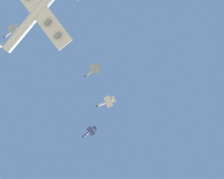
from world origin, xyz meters
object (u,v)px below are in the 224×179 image
object	(u,v)px
chase_jet_left_wing	(11,31)
chase_jet_trailing	(89,132)
chase_jet_right_wing	(93,70)
carrier_jet	(39,11)
chase_jet_lead	(106,102)

from	to	relation	value
chase_jet_left_wing	chase_jet_trailing	distance (m)	101.33
chase_jet_right_wing	chase_jet_trailing	xyz separation A→B (m)	(53.39, -12.89, 15.27)
chase_jet_left_wing	chase_jet_trailing	size ratio (longest dim) A/B	1.00
chase_jet_right_wing	chase_jet_left_wing	bearing A→B (deg)	62.73
chase_jet_right_wing	carrier_jet	bearing A→B (deg)	86.73
carrier_jet	chase_jet_left_wing	xyz separation A→B (m)	(19.86, 21.30, 14.47)
carrier_jet	chase_jet_lead	world-z (taller)	carrier_jet
chase_jet_left_wing	chase_jet_right_wing	xyz separation A→B (m)	(7.03, -68.07, -7.36)
carrier_jet	chase_jet_trailing	bearing A→B (deg)	-69.73
carrier_jet	chase_jet_left_wing	bearing A→B (deg)	13.90
carrier_jet	chase_jet_right_wing	world-z (taller)	carrier_jet
chase_jet_lead	chase_jet_left_wing	world-z (taller)	chase_jet_left_wing
chase_jet_left_wing	chase_jet_lead	bearing A→B (deg)	-109.49
chase_jet_lead	chase_jet_right_wing	xyz separation A→B (m)	(-17.09, 16.89, 12.79)
chase_jet_right_wing	chase_jet_trailing	world-z (taller)	chase_jet_trailing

